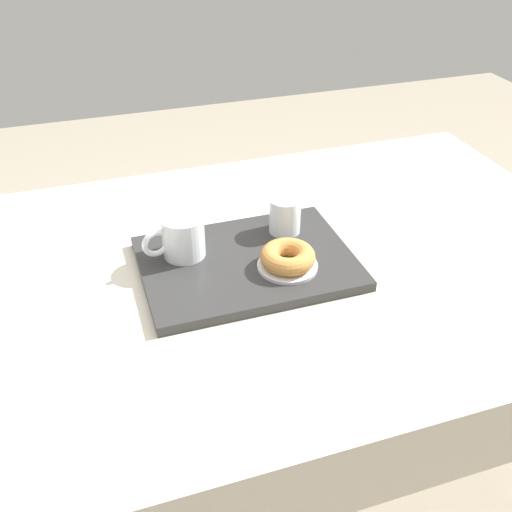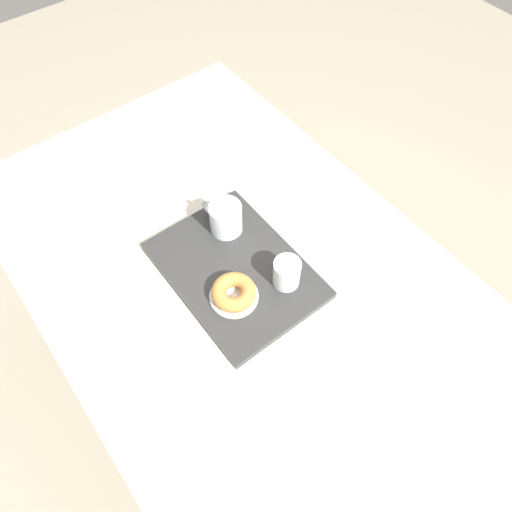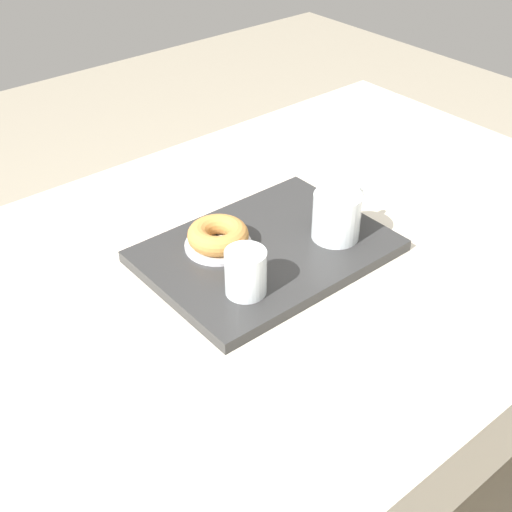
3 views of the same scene
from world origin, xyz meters
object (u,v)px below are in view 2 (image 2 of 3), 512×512
object	(u,v)px
tea_mug_left	(225,218)
dining_table	(242,294)
sugar_donut_left	(234,292)
serving_tray	(236,270)
donut_plate_left	(234,296)
water_glass_near	(287,274)

from	to	relation	value
tea_mug_left	dining_table	bearing A→B (deg)	160.28
dining_table	sugar_donut_left	size ratio (longest dim) A/B	14.21
serving_tray	sugar_donut_left	size ratio (longest dim) A/B	3.90
donut_plate_left	dining_table	bearing A→B (deg)	-49.60
dining_table	donut_plate_left	bearing A→B (deg)	130.40
dining_table	tea_mug_left	world-z (taller)	tea_mug_left
donut_plate_left	sugar_donut_left	bearing A→B (deg)	0.00
dining_table	donut_plate_left	xyz separation A→B (m)	(-0.05, 0.06, 0.12)
water_glass_near	donut_plate_left	bearing A→B (deg)	71.99
dining_table	donut_plate_left	distance (m)	0.15
dining_table	water_glass_near	distance (m)	0.19
dining_table	sugar_donut_left	xyz separation A→B (m)	(-0.05, 0.06, 0.15)
tea_mug_left	sugar_donut_left	distance (m)	0.22
serving_tray	donut_plate_left	size ratio (longest dim) A/B	3.53
tea_mug_left	donut_plate_left	size ratio (longest dim) A/B	1.08
donut_plate_left	tea_mug_left	bearing A→B (deg)	-30.32
water_glass_near	sugar_donut_left	world-z (taller)	water_glass_near
serving_tray	donut_plate_left	xyz separation A→B (m)	(-0.07, 0.05, 0.01)
donut_plate_left	sugar_donut_left	world-z (taller)	sugar_donut_left
dining_table	sugar_donut_left	world-z (taller)	sugar_donut_left
serving_tray	tea_mug_left	world-z (taller)	tea_mug_left
serving_tray	sugar_donut_left	bearing A→B (deg)	141.62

